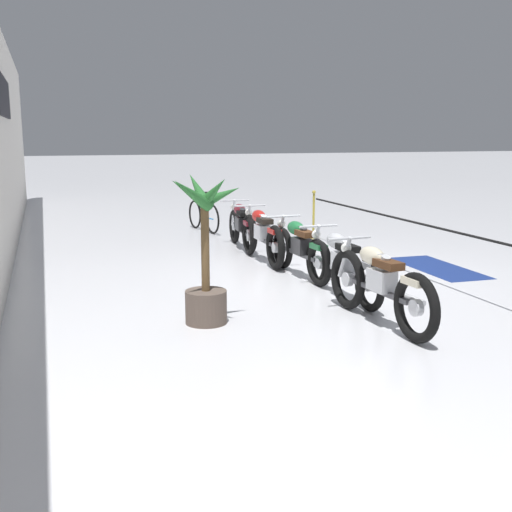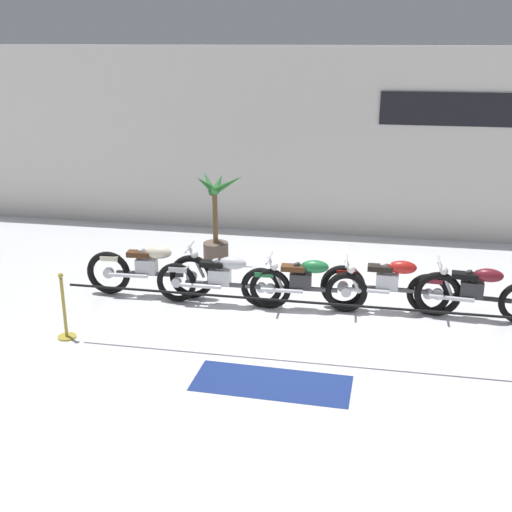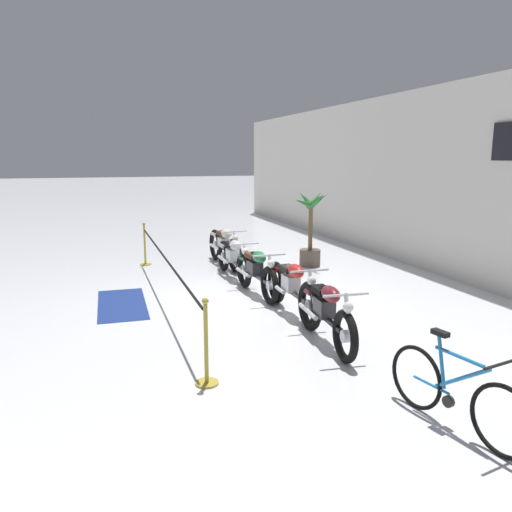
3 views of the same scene
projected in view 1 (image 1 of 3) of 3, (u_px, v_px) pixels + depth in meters
ground_plane at (329, 274)px, 10.63m from camera, size 120.00×120.00×0.00m
motorcycle_cream_0 at (379, 285)px, 7.75m from camera, size 2.30×0.62×0.97m
motorcycle_silver_1 at (341, 264)px, 9.07m from camera, size 2.35×0.62×0.93m
motorcycle_green_2 at (300, 248)px, 10.33m from camera, size 2.13×0.62×0.93m
motorcycle_red_3 at (262, 235)px, 11.59m from camera, size 2.31×0.62×0.96m
motorcycle_maroon_4 at (241, 226)px, 12.85m from camera, size 2.14×0.62×0.93m
bicycle at (204, 216)px, 15.16m from camera, size 1.69×0.50×0.95m
potted_palm_left_of_row at (205, 261)px, 7.72m from camera, size 1.02×0.95×1.87m
stanchion_far_left at (438, 240)px, 9.71m from camera, size 6.97×0.28×1.05m
stanchion_mid_left at (313, 222)px, 14.19m from camera, size 0.28×0.28×1.05m
floor_banner at (438, 268)px, 11.08m from camera, size 2.12×0.90×0.01m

